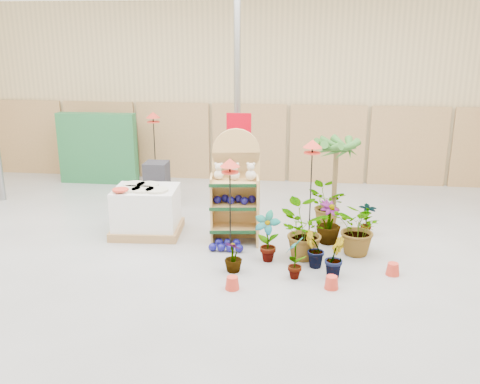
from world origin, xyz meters
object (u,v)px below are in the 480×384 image
object	(u,v)px
display_shelf	(235,191)
pallet_stack	(146,211)
potted_plant_2	(302,231)
bird_table_front	(230,166)

from	to	relation	value
display_shelf	pallet_stack	xyz separation A→B (m)	(-1.74, 0.10, -0.50)
potted_plant_2	bird_table_front	bearing A→B (deg)	173.94
display_shelf	potted_plant_2	world-z (taller)	display_shelf
display_shelf	potted_plant_2	xyz separation A→B (m)	(1.23, -0.73, -0.46)
display_shelf	bird_table_front	xyz separation A→B (m)	(-0.02, -0.59, 0.62)
display_shelf	bird_table_front	world-z (taller)	display_shelf
bird_table_front	pallet_stack	bearing A→B (deg)	158.06
potted_plant_2	display_shelf	bearing A→B (deg)	149.48
potted_plant_2	pallet_stack	bearing A→B (deg)	164.46
display_shelf	potted_plant_2	bearing A→B (deg)	-37.90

